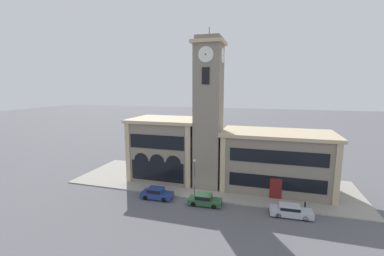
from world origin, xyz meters
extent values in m
plane|color=#56565B|center=(0.00, 0.00, 0.00)|extent=(300.00, 300.00, 0.00)
cube|color=gray|center=(0.00, 6.29, 0.07)|extent=(41.52, 12.58, 0.15)
cube|color=gray|center=(0.00, 4.80, 10.08)|extent=(3.64, 3.64, 20.16)
cube|color=tan|center=(0.00, 4.80, 20.39)|extent=(4.34, 4.34, 0.45)
cube|color=gray|center=(0.00, 4.80, 20.91)|extent=(3.35, 3.35, 0.60)
cylinder|color=#4C4C51|center=(0.00, 4.80, 21.81)|extent=(0.10, 0.10, 1.20)
cylinder|color=silver|center=(0.00, 2.93, 18.64)|extent=(2.04, 0.10, 2.04)
cylinder|color=black|center=(0.00, 2.86, 18.64)|extent=(0.16, 0.04, 0.16)
cylinder|color=silver|center=(1.87, 4.80, 18.64)|extent=(0.10, 2.04, 2.04)
cylinder|color=black|center=(1.94, 4.80, 18.64)|extent=(0.04, 0.16, 0.16)
cube|color=black|center=(0.00, 2.94, 15.93)|extent=(1.02, 0.10, 2.20)
cube|color=gray|center=(-7.22, 6.78, 4.59)|extent=(10.21, 7.60, 9.17)
cube|color=tan|center=(-7.22, 6.78, 9.40)|extent=(10.91, 8.30, 0.45)
cube|color=tan|center=(-11.98, 2.92, 4.59)|extent=(0.70, 0.16, 9.17)
cube|color=tan|center=(-2.47, 2.92, 4.59)|extent=(0.70, 0.16, 9.17)
cube|color=black|center=(-7.22, 2.94, 6.60)|extent=(8.37, 0.10, 2.02)
cube|color=black|center=(-7.22, 2.94, 2.20)|extent=(8.17, 0.10, 2.93)
cylinder|color=black|center=(-9.78, 2.93, 3.67)|extent=(2.25, 0.06, 2.25)
cylinder|color=black|center=(-7.22, 2.93, 3.67)|extent=(2.25, 0.06, 2.25)
cylinder|color=black|center=(-4.67, 2.93, 3.67)|extent=(2.25, 0.06, 2.25)
cube|color=gray|center=(9.44, 6.78, 3.93)|extent=(14.64, 7.60, 7.86)
cube|color=tan|center=(9.44, 6.78, 8.09)|extent=(15.34, 8.30, 0.45)
cube|color=tan|center=(2.47, 2.92, 3.93)|extent=(0.70, 0.16, 7.86)
cube|color=tan|center=(16.41, 2.92, 3.93)|extent=(0.70, 0.16, 7.86)
cube|color=black|center=(9.44, 2.94, 5.66)|extent=(12.01, 0.10, 1.73)
cube|color=maroon|center=(9.44, 2.93, 1.41)|extent=(1.50, 0.12, 2.83)
cube|color=black|center=(9.44, 2.94, 2.26)|extent=(12.01, 0.10, 1.76)
cube|color=navy|center=(-5.42, -1.20, 0.53)|extent=(4.18, 1.88, 0.71)
cube|color=navy|center=(-5.58, -1.21, 1.17)|extent=(2.03, 1.62, 0.57)
cube|color=black|center=(-5.58, -1.21, 1.17)|extent=(1.96, 1.66, 0.43)
cylinder|color=black|center=(-4.17, -0.40, 0.32)|extent=(0.65, 0.24, 0.64)
cylinder|color=black|center=(-4.11, -1.91, 0.32)|extent=(0.65, 0.24, 0.64)
cylinder|color=black|center=(-6.72, -0.50, 0.32)|extent=(0.65, 0.24, 0.64)
cylinder|color=black|center=(-6.67, -2.00, 0.32)|extent=(0.65, 0.24, 0.64)
cube|color=#285633|center=(1.04, -1.20, 0.49)|extent=(4.14, 1.91, 0.62)
cube|color=#285633|center=(0.88, -1.21, 1.08)|extent=(2.02, 1.65, 0.57)
cube|color=black|center=(0.88, -1.21, 1.08)|extent=(1.94, 1.68, 0.43)
cylinder|color=black|center=(2.28, -0.39, 0.32)|extent=(0.64, 0.24, 0.63)
cylinder|color=black|center=(2.33, -1.92, 0.32)|extent=(0.64, 0.24, 0.63)
cylinder|color=black|center=(-0.25, -0.48, 0.32)|extent=(0.64, 0.24, 0.63)
cylinder|color=black|center=(-0.20, -2.02, 0.32)|extent=(0.64, 0.24, 0.63)
cube|color=#B2B7C1|center=(11.04, -1.20, 0.51)|extent=(4.65, 1.89, 0.68)
cube|color=#B2B7C1|center=(10.86, -1.21, 1.09)|extent=(2.26, 1.63, 0.47)
cube|color=black|center=(10.86, -1.21, 1.09)|extent=(2.17, 1.66, 0.35)
cylinder|color=black|center=(12.43, -0.40, 0.31)|extent=(0.63, 0.24, 0.63)
cylinder|color=black|center=(12.49, -1.90, 0.31)|extent=(0.63, 0.24, 0.63)
cylinder|color=black|center=(9.59, -0.51, 0.31)|extent=(0.63, 0.24, 0.63)
cylinder|color=black|center=(9.65, -2.01, 0.31)|extent=(0.63, 0.24, 0.63)
cylinder|color=#4C4C51|center=(-0.85, 0.75, 2.47)|extent=(0.12, 0.12, 4.65)
sphere|color=silver|center=(-0.85, 0.75, 4.98)|extent=(0.36, 0.36, 0.36)
cylinder|color=black|center=(12.70, 0.52, 0.60)|extent=(0.18, 0.18, 0.90)
sphere|color=black|center=(12.70, 0.52, 1.13)|extent=(0.16, 0.16, 0.16)
camera|label=1|loc=(8.04, -30.34, 14.44)|focal=24.00mm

